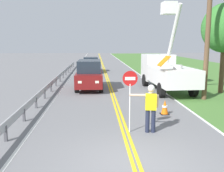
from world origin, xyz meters
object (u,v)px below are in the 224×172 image
at_px(oncoming_suv_nearest, 90,75).
at_px(utility_pole_near, 209,21).
at_px(stop_sign_paddle, 130,88).
at_px(utility_bucket_truck, 165,70).
at_px(traffic_cone_lead, 165,107).
at_px(oncoming_sedan_second, 91,65).
at_px(flagger_worker, 150,105).
at_px(traffic_cone_mid, 151,94).

distance_m(oncoming_suv_nearest, utility_pole_near, 8.73).
distance_m(stop_sign_paddle, utility_pole_near, 8.02).
bearing_deg(utility_bucket_truck, traffic_cone_lead, -105.21).
bearing_deg(traffic_cone_lead, stop_sign_paddle, -130.56).
xyz_separation_m(utility_bucket_truck, oncoming_sedan_second, (-5.52, 11.89, -0.60)).
bearing_deg(traffic_cone_lead, flagger_worker, -116.88).
height_order(oncoming_suv_nearest, oncoming_sedan_second, oncoming_suv_nearest).
relative_size(stop_sign_paddle, traffic_cone_mid, 3.33).
bearing_deg(flagger_worker, utility_pole_near, 50.93).
relative_size(flagger_worker, traffic_cone_mid, 2.61).
xyz_separation_m(utility_bucket_truck, utility_pole_near, (1.50, -3.25, 3.15)).
bearing_deg(traffic_cone_lead, utility_pole_near, 43.59).
relative_size(flagger_worker, stop_sign_paddle, 0.78).
relative_size(traffic_cone_lead, traffic_cone_mid, 1.00).
relative_size(utility_pole_near, traffic_cone_lead, 12.57).
bearing_deg(traffic_cone_lead, oncoming_suv_nearest, 117.55).
xyz_separation_m(oncoming_suv_nearest, oncoming_sedan_second, (-0.12, 11.14, -0.23)).
xyz_separation_m(flagger_worker, utility_pole_near, (4.44, 5.47, 3.54)).
xyz_separation_m(oncoming_suv_nearest, utility_pole_near, (6.91, -4.00, 3.53)).
bearing_deg(stop_sign_paddle, oncoming_sedan_second, 95.07).
xyz_separation_m(flagger_worker, oncoming_sedan_second, (-2.59, 20.61, -0.21)).
bearing_deg(oncoming_sedan_second, traffic_cone_lead, -78.20).
height_order(flagger_worker, utility_bucket_truck, utility_bucket_truck).
bearing_deg(oncoming_sedan_second, utility_bucket_truck, -65.08).
xyz_separation_m(flagger_worker, traffic_cone_mid, (1.25, 5.71, -0.71)).
relative_size(oncoming_suv_nearest, traffic_cone_mid, 6.61).
bearing_deg(utility_pole_near, stop_sign_paddle, -134.03).
height_order(traffic_cone_lead, traffic_cone_mid, same).
xyz_separation_m(utility_bucket_truck, traffic_cone_mid, (-1.69, -3.02, -1.10)).
bearing_deg(oncoming_suv_nearest, utility_pole_near, -30.04).
relative_size(utility_bucket_truck, utility_pole_near, 0.78).
xyz_separation_m(flagger_worker, stop_sign_paddle, (-0.76, 0.09, 0.66)).
height_order(stop_sign_paddle, utility_bucket_truck, utility_bucket_truck).
bearing_deg(stop_sign_paddle, traffic_cone_lead, 49.44).
distance_m(flagger_worker, traffic_cone_mid, 5.88).
height_order(utility_bucket_truck, traffic_cone_lead, utility_bucket_truck).
bearing_deg(utility_bucket_truck, flagger_worker, -108.60).
xyz_separation_m(oncoming_sedan_second, traffic_cone_mid, (3.84, -14.90, -0.50)).
relative_size(utility_pole_near, traffic_cone_mid, 12.57).
bearing_deg(oncoming_suv_nearest, traffic_cone_lead, -62.45).
bearing_deg(flagger_worker, utility_bucket_truck, 71.40).
height_order(flagger_worker, utility_pole_near, utility_pole_near).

